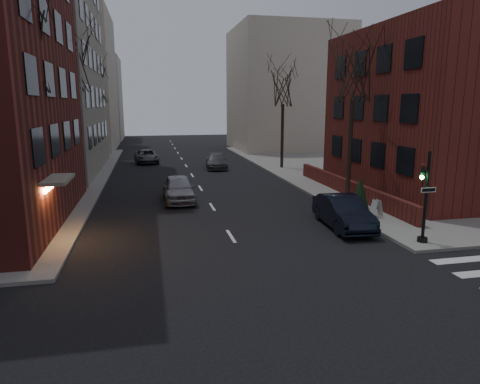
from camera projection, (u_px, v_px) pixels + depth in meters
name	position (u px, v px, depth m)	size (l,w,h in m)	color
sidewalk_far_right	(478.00, 165.00, 43.25)	(44.00, 44.00, 0.15)	gray
building_right_brick	(449.00, 113.00, 29.06)	(12.00, 14.00, 11.00)	maroon
low_wall_right	(348.00, 187.00, 28.56)	(0.35, 16.00, 1.00)	maroon
building_distant_la	(58.00, 82.00, 56.38)	(14.00, 16.00, 18.00)	#C0B5A3
building_distant_ra	(286.00, 90.00, 57.94)	(14.00, 14.00, 16.00)	#C0B5A3
building_distant_lb	(91.00, 99.00, 73.48)	(10.00, 12.00, 14.00)	#C0B5A3
traffic_signal	(424.00, 203.00, 18.44)	(0.76, 0.44, 4.00)	black
tree_left_a	(22.00, 48.00, 18.49)	(4.18, 4.18, 10.26)	#2D231C
tree_left_b	(69.00, 63.00, 29.89)	(4.40, 4.40, 10.80)	#2D231C
tree_left_c	(94.00, 85.00, 43.48)	(3.96, 3.96, 9.72)	#2D231C
tree_right_a	(354.00, 72.00, 26.01)	(3.96, 3.96, 9.72)	#2D231C
tree_right_b	(283.00, 88.00, 39.51)	(3.74, 3.74, 9.18)	#2D231C
streetlamp_near	(74.00, 134.00, 27.13)	(0.36, 0.36, 6.28)	black
streetlamp_far	(104.00, 122.00, 46.28)	(0.36, 0.36, 6.28)	black
parked_sedan	(343.00, 212.00, 21.36)	(1.70, 4.88, 1.61)	black
car_lane_silver	(179.00, 189.00, 27.21)	(1.94, 4.82, 1.64)	gray
car_lane_gray	(216.00, 161.00, 41.27)	(1.97, 4.84, 1.41)	#46464B
car_lane_far	(146.00, 156.00, 45.11)	(2.29, 4.96, 1.38)	#424247
sandwich_board	(376.00, 208.00, 22.99)	(0.40, 0.57, 0.91)	silver
evergreen_shrub	(360.00, 194.00, 23.94)	(1.18, 1.18, 1.97)	black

